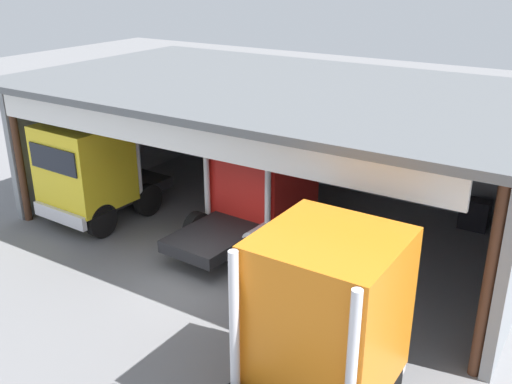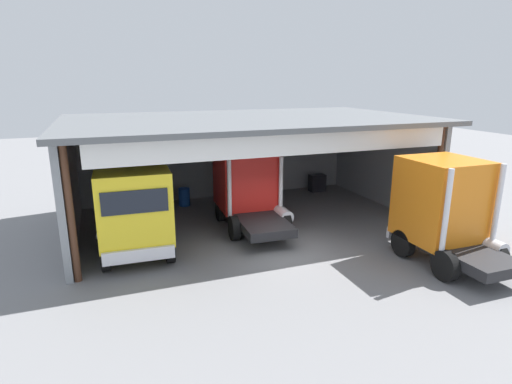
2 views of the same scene
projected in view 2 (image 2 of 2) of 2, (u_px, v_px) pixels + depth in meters
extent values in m
plane|color=slate|center=(284.00, 251.00, 15.96)|extent=(80.00, 80.00, 0.00)
cube|color=gray|center=(221.00, 156.00, 23.18)|extent=(15.10, 0.24, 4.59)
cube|color=gray|center=(69.00, 185.00, 16.72)|extent=(0.24, 8.65, 4.59)
cube|color=gray|center=(382.00, 160.00, 21.82)|extent=(0.24, 8.65, 4.59)
cube|color=slate|center=(249.00, 120.00, 18.29)|extent=(15.70, 9.45, 0.20)
cylinder|color=#4C2D1E|center=(70.00, 214.00, 13.03)|extent=(0.24, 0.24, 4.59)
cylinder|color=#4C2D1E|center=(437.00, 177.00, 17.96)|extent=(0.24, 0.24, 4.59)
cube|color=white|center=(289.00, 143.00, 14.56)|extent=(13.59, 0.12, 0.90)
cube|color=yellow|center=(134.00, 206.00, 14.59)|extent=(2.56, 2.32, 2.59)
cube|color=black|center=(135.00, 202.00, 13.44)|extent=(2.11, 0.14, 0.78)
cube|color=silver|center=(139.00, 255.00, 13.89)|extent=(2.37, 0.24, 0.44)
cube|color=#232326|center=(135.00, 227.00, 16.42)|extent=(1.97, 2.99, 0.36)
cylinder|color=silver|center=(163.00, 196.00, 16.11)|extent=(0.18, 0.18, 2.97)
cylinder|color=silver|center=(102.00, 201.00, 15.43)|extent=(0.18, 0.18, 2.97)
cylinder|color=silver|center=(105.00, 230.00, 15.77)|extent=(0.60, 1.22, 0.56)
cylinder|color=black|center=(170.00, 247.00, 14.92)|extent=(0.34, 1.11, 1.10)
cylinder|color=black|center=(105.00, 255.00, 14.25)|extent=(0.34, 1.11, 1.10)
cylinder|color=black|center=(163.00, 229.00, 16.80)|extent=(0.34, 1.11, 1.10)
cylinder|color=black|center=(106.00, 235.00, 16.14)|extent=(0.34, 1.11, 1.10)
cube|color=red|center=(246.00, 177.00, 18.77)|extent=(2.65, 2.71, 2.74)
cube|color=black|center=(238.00, 161.00, 19.85)|extent=(2.14, 0.17, 0.82)
cube|color=silver|center=(239.00, 200.00, 20.38)|extent=(2.40, 0.29, 0.44)
cube|color=#232326|center=(260.00, 221.00, 17.28)|extent=(2.08, 3.77, 0.36)
cylinder|color=silver|center=(229.00, 192.00, 17.18)|extent=(0.18, 0.18, 2.73)
cylinder|color=silver|center=(281.00, 188.00, 17.84)|extent=(0.18, 0.18, 2.73)
cylinder|color=silver|center=(283.00, 214.00, 17.86)|extent=(0.62, 1.23, 0.56)
cylinder|color=black|center=(220.00, 210.00, 19.34)|extent=(0.35, 1.04, 1.02)
cylinder|color=black|center=(265.00, 206.00, 19.99)|extent=(0.35, 1.04, 1.02)
cylinder|color=black|center=(234.00, 228.00, 17.01)|extent=(0.35, 1.04, 1.02)
cylinder|color=black|center=(285.00, 223.00, 17.65)|extent=(0.35, 1.04, 1.02)
cube|color=orange|center=(441.00, 199.00, 14.87)|extent=(2.46, 2.50, 2.94)
cube|color=black|center=(418.00, 178.00, 15.88)|extent=(2.07, 0.08, 0.88)
cube|color=silver|center=(412.00, 229.00, 16.44)|extent=(2.31, 0.18, 0.44)
cube|color=#232326|center=(471.00, 256.00, 13.84)|extent=(1.85, 2.89, 0.36)
cylinder|color=silver|center=(446.00, 218.00, 13.28)|extent=(0.18, 0.18, 3.20)
cylinder|color=silver|center=(497.00, 211.00, 14.00)|extent=(0.18, 0.18, 3.20)
cylinder|color=silver|center=(489.00, 245.00, 14.44)|extent=(0.57, 1.20, 0.56)
cylinder|color=black|center=(403.00, 243.00, 15.41)|extent=(0.31, 1.03, 1.03)
cylinder|color=black|center=(448.00, 236.00, 16.12)|extent=(0.31, 1.03, 1.03)
cylinder|color=black|center=(445.00, 266.00, 13.53)|extent=(0.31, 1.03, 1.03)
cylinder|color=black|center=(494.00, 257.00, 14.23)|extent=(0.31, 1.03, 1.03)
cylinder|color=#194CB2|center=(184.00, 197.00, 21.72)|extent=(0.58, 0.58, 0.92)
cube|color=black|center=(317.00, 183.00, 24.53)|extent=(0.90, 0.60, 1.00)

